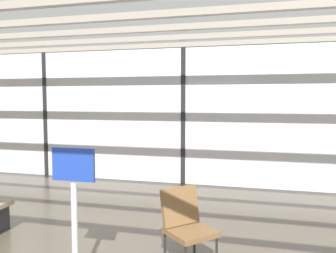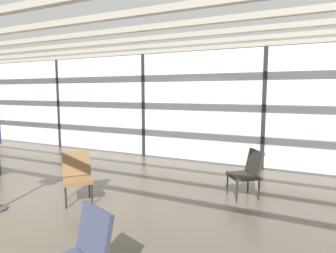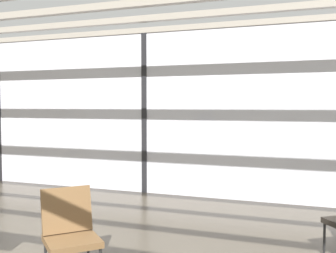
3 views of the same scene
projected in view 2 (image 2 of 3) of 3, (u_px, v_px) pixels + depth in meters
The scene contains 9 objects.
glass_curtain_wall at pixel (144, 105), 8.74m from camera, with size 14.00×0.08×3.04m, color silver.
window_mullion_0 at pixel (59, 103), 10.24m from camera, with size 0.10×0.12×3.04m, color black.
window_mullion_1 at pixel (144, 105), 8.74m from camera, with size 0.10×0.12×3.04m, color black.
window_mullion_2 at pixel (264, 108), 7.23m from camera, with size 0.10×0.12×3.04m, color black.
ceiling_slats at pixel (57, 32), 5.59m from camera, with size 13.72×6.72×0.10m.
parked_airplane at pixel (206, 95), 12.21m from camera, with size 11.74×3.61×3.61m.
lounge_chair_0 at pixel (77, 174), 5.06m from camera, with size 0.71×0.71×0.87m.
lounge_chair_1 at pixel (248, 170), 5.27m from camera, with size 0.71×0.70×0.87m.
lounge_chair_2 at pixel (82, 253), 2.57m from camera, with size 0.63×0.66×0.87m.
Camera 2 is at (4.45, -2.37, 1.93)m, focal length 30.73 mm.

